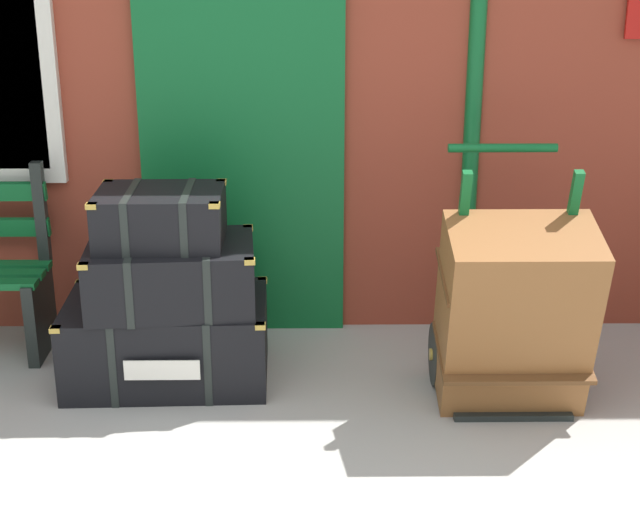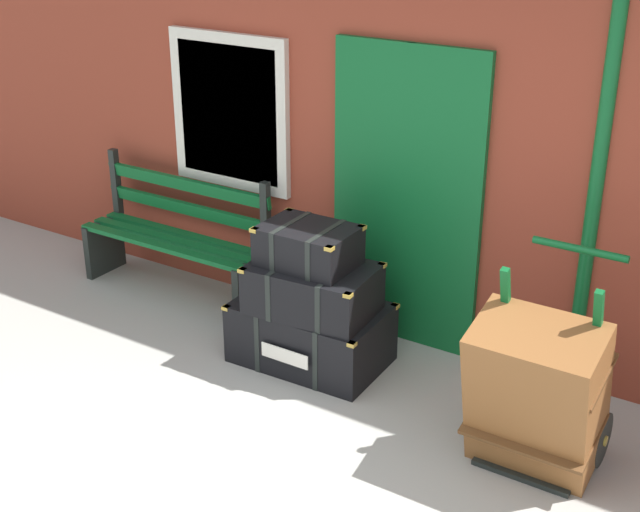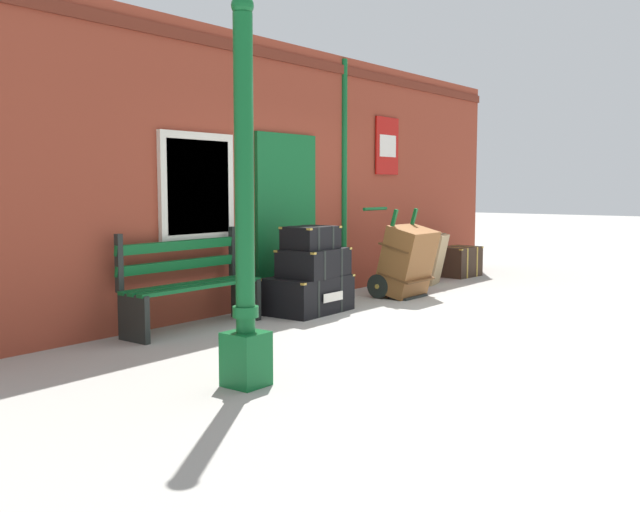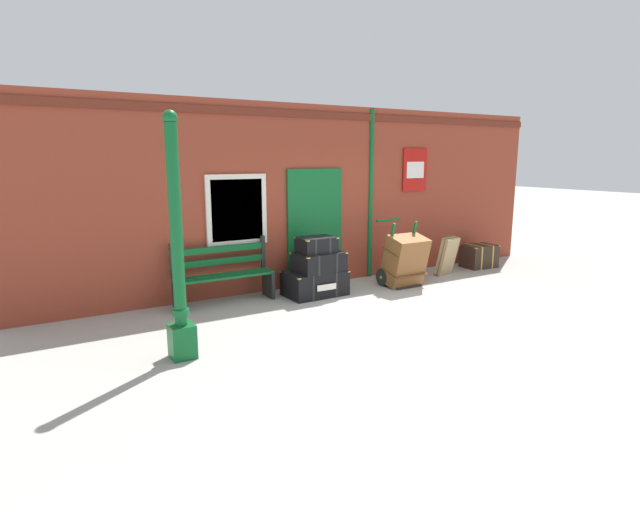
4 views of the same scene
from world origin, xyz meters
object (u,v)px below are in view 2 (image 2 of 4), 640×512
at_px(platform_bench, 177,238).
at_px(large_brown_trunk, 537,394).
at_px(steamer_trunk_base, 311,333).
at_px(steamer_trunk_top, 308,246).
at_px(steamer_trunk_middle, 313,288).
at_px(porters_trolley, 544,411).

relative_size(platform_bench, large_brown_trunk, 1.67).
bearing_deg(platform_bench, steamer_trunk_base, -13.66).
relative_size(platform_bench, steamer_trunk_top, 2.61).
distance_m(platform_bench, steamer_trunk_middle, 1.59).
xyz_separation_m(steamer_trunk_middle, steamer_trunk_top, (-0.04, 0.01, 0.29)).
height_order(steamer_trunk_base, large_brown_trunk, large_brown_trunk).
height_order(steamer_trunk_base, steamer_trunk_top, steamer_trunk_top).
xyz_separation_m(platform_bench, large_brown_trunk, (3.16, -0.69, 0.03)).
relative_size(steamer_trunk_top, large_brown_trunk, 0.64).
xyz_separation_m(platform_bench, steamer_trunk_middle, (1.53, -0.41, 0.14)).
xyz_separation_m(steamer_trunk_base, steamer_trunk_middle, (0.05, -0.05, 0.37)).
bearing_deg(steamer_trunk_top, steamer_trunk_base, 100.86).
relative_size(steamer_trunk_top, porters_trolley, 0.52).
bearing_deg(platform_bench, porters_trolley, -9.12).
bearing_deg(porters_trolley, steamer_trunk_top, 176.20).
distance_m(steamer_trunk_base, steamer_trunk_middle, 0.38).
xyz_separation_m(porters_trolley, large_brown_trunk, (0.00, -0.18, 0.21)).
relative_size(steamer_trunk_base, steamer_trunk_top, 1.68).
bearing_deg(porters_trolley, platform_bench, 170.88).
distance_m(steamer_trunk_middle, steamer_trunk_top, 0.29).
height_order(platform_bench, steamer_trunk_middle, platform_bench).
height_order(steamer_trunk_base, steamer_trunk_middle, steamer_trunk_middle).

